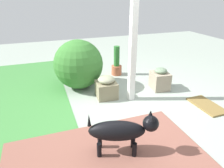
% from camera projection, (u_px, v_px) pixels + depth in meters
% --- Properties ---
extents(ground_plane, '(12.00, 12.00, 0.00)m').
position_uv_depth(ground_plane, '(132.00, 108.00, 3.59)').
color(ground_plane, '#94A194').
extents(porch_pillar, '(0.11, 0.11, 2.09)m').
position_uv_depth(porch_pillar, '(133.00, 44.00, 3.46)').
color(porch_pillar, white).
rests_on(porch_pillar, ground).
extents(stone_planter_nearest, '(0.41, 0.37, 0.45)m').
position_uv_depth(stone_planter_nearest, '(160.00, 79.00, 4.22)').
color(stone_planter_nearest, gray).
rests_on(stone_planter_nearest, ground).
extents(stone_planter_mid, '(0.40, 0.39, 0.43)m').
position_uv_depth(stone_planter_mid, '(106.00, 87.00, 3.88)').
color(stone_planter_mid, '#81795B').
rests_on(stone_planter_mid, ground).
extents(round_shrub, '(1.00, 1.00, 1.00)m').
position_uv_depth(round_shrub, '(79.00, 64.00, 4.19)').
color(round_shrub, '#34702D').
rests_on(round_shrub, ground).
extents(terracotta_pot_tall, '(0.24, 0.24, 0.70)m').
position_uv_depth(terracotta_pot_tall, '(117.00, 65.00, 4.94)').
color(terracotta_pot_tall, '#A7573B').
rests_on(terracotta_pot_tall, ground).
extents(dog, '(0.45, 0.83, 0.58)m').
position_uv_depth(dog, '(122.00, 130.00, 2.46)').
color(dog, black).
rests_on(dog, ground).
extents(doormat, '(0.67, 0.37, 0.03)m').
position_uv_depth(doormat, '(207.00, 105.00, 3.63)').
color(doormat, olive).
rests_on(doormat, ground).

